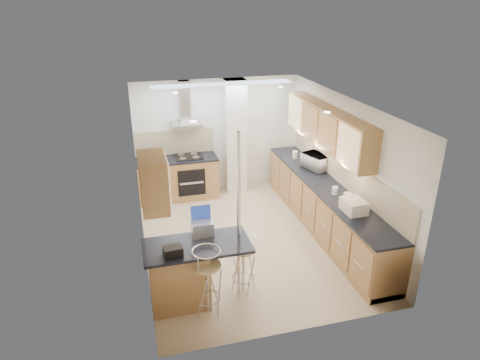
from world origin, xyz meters
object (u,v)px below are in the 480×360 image
object	(u,v)px
laptop	(202,228)
bar_stool_near	(207,281)
microwave	(316,162)
bread_bin	(354,206)
bar_stool_end	(243,263)

from	to	relation	value
laptop	bar_stool_near	world-z (taller)	laptop
microwave	bread_bin	world-z (taller)	microwave
laptop	bar_stool_near	bearing A→B (deg)	-94.23
microwave	bread_bin	size ratio (longest dim) A/B	1.40
microwave	laptop	xyz separation A→B (m)	(-2.64, -1.97, -0.03)
microwave	laptop	bearing A→B (deg)	107.45
microwave	bar_stool_near	xyz separation A→B (m)	(-2.68, -2.48, -0.57)
laptop	bar_stool_near	distance (m)	0.74
bar_stool_near	bread_bin	world-z (taller)	bread_bin
microwave	bread_bin	bearing A→B (deg)	154.74
microwave	bar_stool_near	distance (m)	3.70
bar_stool_near	laptop	bearing A→B (deg)	76.16
microwave	bar_stool_end	distance (m)	3.05
laptop	bread_bin	distance (m)	2.45
bread_bin	bar_stool_near	bearing A→B (deg)	-167.55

